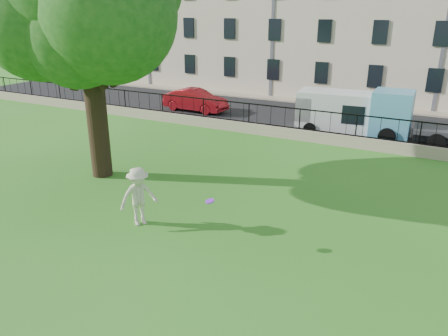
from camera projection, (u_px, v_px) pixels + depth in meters
The scene contains 11 objects.
ground at pixel (175, 234), 13.87m from camera, with size 120.00×120.00×0.00m, color #2E721B.
retaining_wall at pixel (299, 134), 23.71m from camera, with size 50.00×0.40×0.60m, color gray.
iron_railing at pixel (300, 119), 23.42m from camera, with size 50.00×0.05×1.13m.
street at pixel (323, 121), 27.71m from camera, with size 60.00×9.00×0.01m, color black.
sidewalk at pixel (343, 105), 32.00m from camera, with size 60.00×1.40×0.12m, color gray.
building_row at pixel (368, 6), 34.34m from camera, with size 56.40×10.40×13.80m.
man at pixel (139, 197), 14.18m from camera, with size 1.28×0.74×1.98m, color beige.
frisbee at pixel (210, 201), 12.80m from camera, with size 0.27×0.27×0.03m, color #8728E5.
red_sedan at pixel (195, 100), 30.19m from camera, with size 1.60×4.60×1.52m, color #A7141D.
white_van at pixel (348, 113), 24.61m from camera, with size 5.58×2.18×2.34m, color silver.
blue_truck at pixel (436, 120), 22.49m from camera, with size 6.33×2.25×2.65m, color #55A1C7.
Camera 1 is at (7.14, -10.12, 6.75)m, focal length 35.00 mm.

